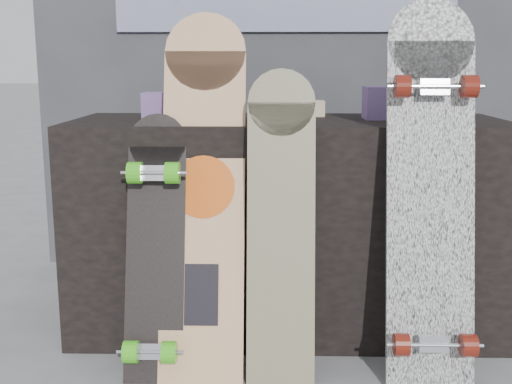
{
  "coord_description": "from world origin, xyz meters",
  "views": [
    {
      "loc": [
        -0.07,
        -1.89,
        1.01
      ],
      "look_at": [
        -0.11,
        0.2,
        0.59
      ],
      "focal_mm": 45.0,
      "sensor_mm": 36.0,
      "label": 1
    }
  ],
  "objects_px": {
    "longboard_celtic": "(281,217)",
    "longboard_cascadia": "(431,185)",
    "longboard_geisha": "(203,182)",
    "vendor_table": "(288,224)",
    "skateboard_dark": "(155,245)"
  },
  "relations": [
    {
      "from": "longboard_celtic",
      "to": "longboard_cascadia",
      "type": "xyz_separation_m",
      "value": [
        0.47,
        0.0,
        0.1
      ]
    },
    {
      "from": "longboard_celtic",
      "to": "longboard_cascadia",
      "type": "distance_m",
      "value": 0.48
    },
    {
      "from": "vendor_table",
      "to": "longboard_geisha",
      "type": "distance_m",
      "value": 0.48
    },
    {
      "from": "longboard_geisha",
      "to": "longboard_celtic",
      "type": "distance_m",
      "value": 0.29
    },
    {
      "from": "longboard_geisha",
      "to": "skateboard_dark",
      "type": "distance_m",
      "value": 0.26
    },
    {
      "from": "longboard_geisha",
      "to": "longboard_celtic",
      "type": "relative_size",
      "value": 1.19
    },
    {
      "from": "longboard_geisha",
      "to": "longboard_cascadia",
      "type": "height_order",
      "value": "longboard_cascadia"
    },
    {
      "from": "longboard_geisha",
      "to": "longboard_celtic",
      "type": "xyz_separation_m",
      "value": [
        0.25,
        -0.09,
        -0.1
      ]
    },
    {
      "from": "vendor_table",
      "to": "longboard_geisha",
      "type": "relative_size",
      "value": 1.36
    },
    {
      "from": "skateboard_dark",
      "to": "longboard_cascadia",
      "type": "bearing_deg",
      "value": -0.07
    },
    {
      "from": "vendor_table",
      "to": "longboard_geisha",
      "type": "height_order",
      "value": "longboard_geisha"
    },
    {
      "from": "longboard_celtic",
      "to": "longboard_cascadia",
      "type": "bearing_deg",
      "value": 0.47
    },
    {
      "from": "longboard_geisha",
      "to": "skateboard_dark",
      "type": "height_order",
      "value": "longboard_geisha"
    },
    {
      "from": "vendor_table",
      "to": "skateboard_dark",
      "type": "relative_size",
      "value": 1.89
    },
    {
      "from": "vendor_table",
      "to": "skateboard_dark",
      "type": "xyz_separation_m",
      "value": [
        -0.44,
        -0.4,
        0.03
      ]
    }
  ]
}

